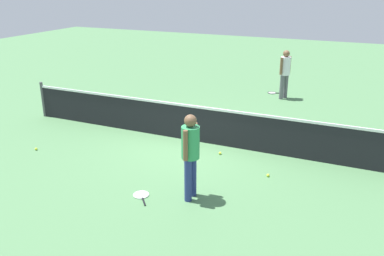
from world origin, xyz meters
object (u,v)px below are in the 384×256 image
Objects in this scene: player_far_side at (285,70)px; player_near_side at (190,150)px; tennis_ball_stray_left at (186,170)px; tennis_ball_near_player at (36,149)px; tennis_racket_far_player at (273,93)px; tennis_racket_near_player at (141,195)px; tennis_ball_by_net at (220,153)px; tennis_ball_baseline at (268,175)px.

player_near_side is at bearing -91.21° from player_far_side.
tennis_ball_near_player is at bearing -173.21° from tennis_ball_stray_left.
tennis_racket_far_player is 9.11× the size of tennis_ball_near_player.
tennis_racket_near_player is 8.39× the size of tennis_ball_near_player.
tennis_ball_by_net is 1.00× the size of tennis_ball_baseline.
tennis_ball_baseline is at bearing 41.28° from tennis_racket_near_player.
tennis_ball_baseline reaches higher than tennis_racket_near_player.
tennis_ball_stray_left is (-0.73, -6.62, -0.98)m from player_far_side.
tennis_ball_near_player is at bearing -123.03° from player_far_side.
player_far_side reaches higher than tennis_racket_near_player.
player_near_side is 2.83× the size of tennis_racket_far_player.
tennis_racket_near_player is at bearing -93.89° from tennis_racket_far_player.
tennis_racket_near_player is 8.39× the size of tennis_ball_baseline.
tennis_racket_far_player is 6.01m from tennis_ball_by_net.
tennis_racket_far_player is (-0.33, 8.18, -1.00)m from player_near_side.
tennis_racket_near_player is 8.39× the size of tennis_ball_stray_left.
tennis_ball_by_net is at bearing -88.64° from tennis_racket_far_player.
tennis_ball_near_player is at bearing -159.23° from tennis_ball_by_net.
player_far_side reaches higher than tennis_ball_baseline.
player_near_side is 25.76× the size of tennis_ball_by_net.
tennis_ball_stray_left is (-0.38, -1.15, 0.00)m from tennis_ball_by_net.
tennis_ball_near_player and tennis_ball_stray_left have the same top height.
tennis_ball_near_player is (-4.44, 0.56, -0.98)m from player_near_side.
tennis_ball_near_player is at bearing 165.93° from tennis_racket_near_player.
player_far_side is 3.07× the size of tennis_racket_near_player.
player_near_side is 7.64m from player_far_side.
tennis_ball_near_player is 5.68m from tennis_ball_baseline.
tennis_ball_near_player is 3.90m from tennis_ball_stray_left.
player_far_side is 25.76× the size of tennis_ball_baseline.
tennis_ball_by_net is (4.25, 1.61, 0.00)m from tennis_ball_near_player.
tennis_ball_baseline is (5.60, 0.93, 0.00)m from tennis_ball_near_player.
tennis_racket_far_player is 8.66m from tennis_ball_near_player.
player_near_side is at bearing -61.00° from tennis_ball_stray_left.
player_near_side is 8.24m from tennis_racket_far_player.
tennis_racket_near_player is (-0.91, -0.33, -1.00)m from player_near_side.
tennis_racket_far_player is at bearing 92.31° from player_near_side.
player_near_side is at bearing -127.97° from tennis_ball_baseline.
tennis_racket_near_player is at bearing -14.07° from tennis_ball_near_player.
player_near_side reaches higher than tennis_ball_by_net.
tennis_ball_near_player is (-3.53, 0.89, 0.02)m from tennis_racket_near_player.
tennis_ball_by_net is 1.51m from tennis_ball_baseline.
tennis_ball_near_player is at bearing 172.86° from player_near_side.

